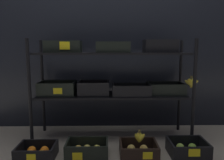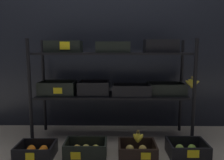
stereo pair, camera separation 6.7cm
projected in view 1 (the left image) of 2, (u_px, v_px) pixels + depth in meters
name	position (u px, v px, depth m)	size (l,w,h in m)	color
ground_plane	(112.00, 137.00, 2.30)	(10.00, 10.00, 0.00)	gray
storefront_wall	(111.00, 44.00, 2.56)	(3.93, 0.12, 1.97)	black
display_rack	(111.00, 75.00, 2.21)	(1.67, 0.44, 1.02)	black
crate_ground_orange	(37.00, 153.00, 1.85)	(0.32, 0.25, 0.12)	black
crate_ground_apple_gold	(87.00, 150.00, 1.88)	(0.36, 0.23, 0.13)	black
crate_ground_center_apple_gold	(138.00, 151.00, 1.88)	(0.32, 0.26, 0.12)	black
crate_ground_apple_green	(188.00, 149.00, 1.90)	(0.33, 0.27, 0.13)	black
banana_bunch_loose	(139.00, 137.00, 1.86)	(0.11, 0.04, 0.11)	brown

